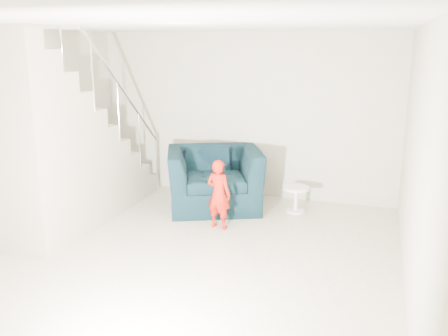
{
  "coord_description": "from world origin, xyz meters",
  "views": [
    {
      "loc": [
        2.1,
        -4.75,
        2.47
      ],
      "look_at": [
        0.15,
        1.2,
        0.85
      ],
      "focal_mm": 38.0,
      "sensor_mm": 36.0,
      "label": 1
    }
  ],
  "objects_px": {
    "side_table": "(296,195)",
    "staircase": "(61,160)",
    "armchair": "(214,178)",
    "toddler": "(219,194)"
  },
  "relations": [
    {
      "from": "side_table",
      "to": "armchair",
      "type": "bearing_deg",
      "value": -173.22
    },
    {
      "from": "armchair",
      "to": "side_table",
      "type": "height_order",
      "value": "armchair"
    },
    {
      "from": "toddler",
      "to": "staircase",
      "type": "relative_size",
      "value": 0.27
    },
    {
      "from": "staircase",
      "to": "toddler",
      "type": "bearing_deg",
      "value": 15.54
    },
    {
      "from": "armchair",
      "to": "toddler",
      "type": "height_order",
      "value": "toddler"
    },
    {
      "from": "staircase",
      "to": "armchair",
      "type": "bearing_deg",
      "value": 38.99
    },
    {
      "from": "side_table",
      "to": "staircase",
      "type": "xyz_separation_m",
      "value": [
        -3.0,
        -1.56,
        0.68
      ]
    },
    {
      "from": "side_table",
      "to": "staircase",
      "type": "distance_m",
      "value": 3.45
    },
    {
      "from": "side_table",
      "to": "staircase",
      "type": "height_order",
      "value": "staircase"
    },
    {
      "from": "toddler",
      "to": "staircase",
      "type": "xyz_separation_m",
      "value": [
        -2.09,
        -0.58,
        0.46
      ]
    }
  ]
}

